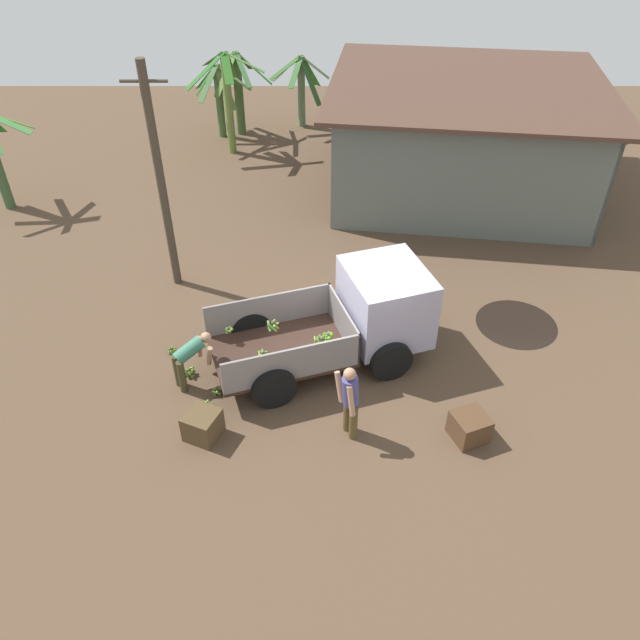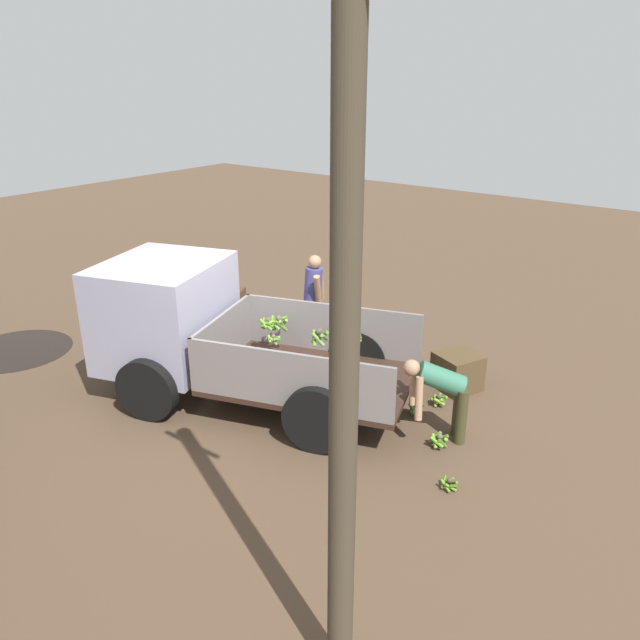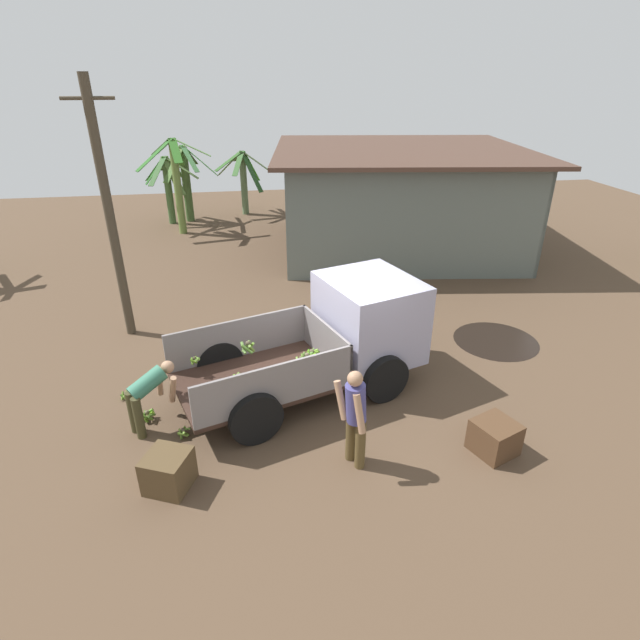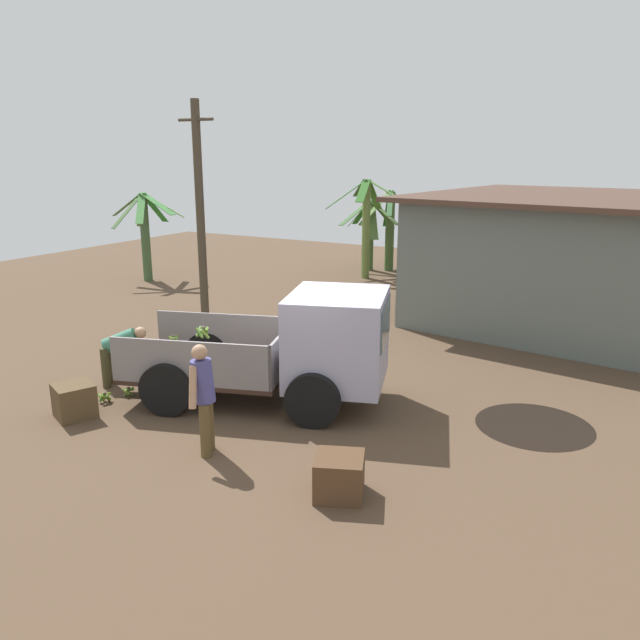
# 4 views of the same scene
# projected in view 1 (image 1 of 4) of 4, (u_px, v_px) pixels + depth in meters

# --- Properties ---
(ground) EXTENTS (36.00, 36.00, 0.00)m
(ground) POSITION_uv_depth(u_px,v_px,m) (348.00, 354.00, 13.59)
(ground) COLOR brown
(mud_patch_0) EXTENTS (1.85, 1.85, 0.01)m
(mud_patch_0) POSITION_uv_depth(u_px,v_px,m) (516.00, 324.00, 14.40)
(mud_patch_0) COLOR black
(mud_patch_0) RESTS_ON ground
(cargo_truck) EXTENTS (4.83, 3.16, 1.98)m
(cargo_truck) POSITION_uv_depth(u_px,v_px,m) (366.00, 312.00, 13.02)
(cargo_truck) COLOR #37231C
(cargo_truck) RESTS_ON ground
(warehouse_shed) EXTENTS (9.00, 8.46, 3.23)m
(warehouse_shed) POSITION_uv_depth(u_px,v_px,m) (483.00, 112.00, 18.48)
(warehouse_shed) COLOR slate
(warehouse_shed) RESTS_ON ground
(utility_pole) EXTENTS (0.98, 0.20, 5.41)m
(utility_pole) POSITION_uv_depth(u_px,v_px,m) (161.00, 181.00, 14.04)
(utility_pole) COLOR #443A2C
(utility_pole) RESTS_ON ground
(banana_palm_0) EXTENTS (2.64, 2.05, 2.38)m
(banana_palm_0) POSITION_uv_depth(u_px,v_px,m) (578.00, 102.00, 22.36)
(banana_palm_0) COLOR #46633C
(banana_palm_0) RESTS_ON ground
(banana_palm_3) EXTENTS (2.08, 2.82, 2.57)m
(banana_palm_3) POSITION_uv_depth(u_px,v_px,m) (219.00, 98.00, 22.32)
(banana_palm_3) COLOR #456636
(banana_palm_3) RESTS_ON ground
(banana_palm_4) EXTENTS (2.56, 2.04, 3.38)m
(banana_palm_4) POSITION_uv_depth(u_px,v_px,m) (228.00, 100.00, 20.92)
(banana_palm_4) COLOR olive
(banana_palm_4) RESTS_ON ground
(banana_palm_5) EXTENTS (2.12, 2.55, 2.94)m
(banana_palm_5) POSITION_uv_depth(u_px,v_px,m) (239.00, 92.00, 22.45)
(banana_palm_5) COLOR #446230
(banana_palm_5) RESTS_ON ground
(banana_palm_6) EXTENTS (2.20, 2.34, 2.57)m
(banana_palm_6) POSITION_uv_depth(u_px,v_px,m) (301.00, 88.00, 23.15)
(banana_palm_6) COLOR #627C53
(banana_palm_6) RESTS_ON ground
(person_foreground_visitor) EXTENTS (0.53, 0.65, 1.65)m
(person_foreground_visitor) POSITION_uv_depth(u_px,v_px,m) (350.00, 399.00, 11.23)
(person_foreground_visitor) COLOR brown
(person_foreground_visitor) RESTS_ON ground
(person_worker_loading) EXTENTS (0.89, 0.79, 1.13)m
(person_worker_loading) POSITION_uv_depth(u_px,v_px,m) (189.00, 357.00, 12.45)
(person_worker_loading) COLOR #3E3A21
(person_worker_loading) RESTS_ON ground
(banana_bunch_on_ground_0) EXTENTS (0.23, 0.22, 0.18)m
(banana_bunch_on_ground_0) POSITION_uv_depth(u_px,v_px,m) (217.00, 390.00, 12.55)
(banana_bunch_on_ground_0) COLOR brown
(banana_bunch_on_ground_0) RESTS_ON ground
(banana_bunch_on_ground_1) EXTENTS (0.21, 0.21, 0.15)m
(banana_bunch_on_ground_1) POSITION_uv_depth(u_px,v_px,m) (172.00, 350.00, 13.56)
(banana_bunch_on_ground_1) COLOR #48402E
(banana_bunch_on_ground_1) RESTS_ON ground
(banana_bunch_on_ground_2) EXTENTS (0.25, 0.25, 0.19)m
(banana_bunch_on_ground_2) POSITION_uv_depth(u_px,v_px,m) (206.00, 405.00, 12.22)
(banana_bunch_on_ground_2) COLOR #4C4532
(banana_bunch_on_ground_2) RESTS_ON ground
(banana_bunch_on_ground_3) EXTENTS (0.25, 0.26, 0.20)m
(banana_bunch_on_ground_3) POSITION_uv_depth(u_px,v_px,m) (189.00, 371.00, 12.98)
(banana_bunch_on_ground_3) COLOR brown
(banana_bunch_on_ground_3) RESTS_ON ground
(wooden_crate_0) EXTENTS (0.78, 0.78, 0.56)m
(wooden_crate_0) POSITION_uv_depth(u_px,v_px,m) (203.00, 425.00, 11.59)
(wooden_crate_0) COLOR #503D24
(wooden_crate_0) RESTS_ON ground
(wooden_crate_1) EXTENTS (0.80, 0.80, 0.53)m
(wooden_crate_1) POSITION_uv_depth(u_px,v_px,m) (469.00, 427.00, 11.57)
(wooden_crate_1) COLOR #4E3420
(wooden_crate_1) RESTS_ON ground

